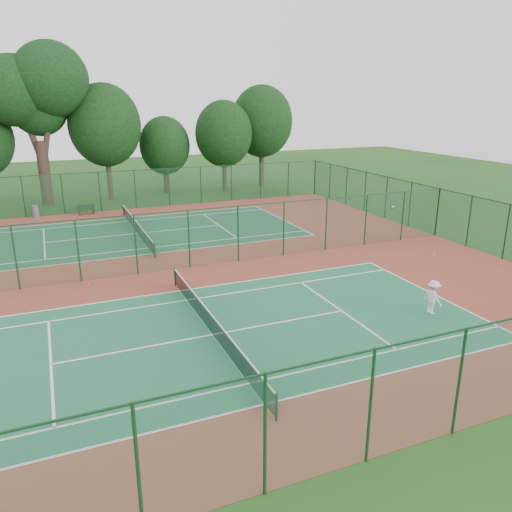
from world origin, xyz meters
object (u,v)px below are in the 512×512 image
Objects in this scene: player_near at (433,297)px; big_tree at (35,90)px; bench at (86,209)px; trash_bin at (36,212)px.

player_near is 0.11× the size of big_tree.
bench is at bearing 23.11° from player_near.
trash_bin is 0.07× the size of big_tree.
trash_bin is (-17.00, 28.39, -0.31)m from player_near.
bench is at bearing -64.83° from big_tree.
bench is 11.87m from big_tree.
big_tree reaches higher than bench.
player_near reaches higher than trash_bin.
player_near is 33.09m from trash_bin.
big_tree reaches higher than trash_bin.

